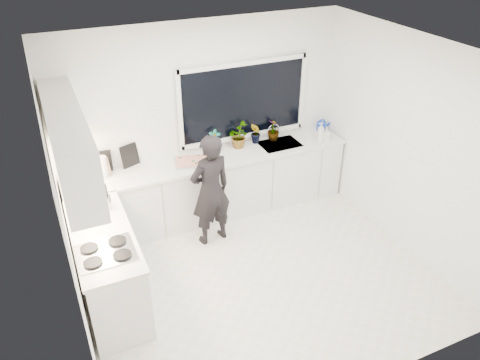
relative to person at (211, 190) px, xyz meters
name	(u,v)px	position (x,y,z in m)	size (l,w,h in m)	color
floor	(257,276)	(0.24, -0.90, -0.78)	(4.00, 3.50, 0.02)	beige
wall_back	(203,120)	(0.24, 0.86, 0.58)	(4.00, 0.02, 2.70)	white
wall_left	(64,226)	(-1.77, -0.90, 0.58)	(0.02, 3.50, 2.70)	white
wall_right	(407,146)	(2.25, -0.90, 0.58)	(0.02, 3.50, 2.70)	white
ceiling	(263,54)	(0.24, -0.90, 1.94)	(4.00, 3.50, 0.02)	white
window	(244,101)	(0.84, 0.83, 0.78)	(1.80, 0.02, 1.00)	black
base_cabinets_back	(213,188)	(0.24, 0.55, -0.33)	(3.92, 0.58, 0.88)	white
base_cabinets_left	(108,268)	(-1.43, -0.55, -0.33)	(0.58, 1.60, 0.88)	white
countertop_back	(212,159)	(0.24, 0.54, 0.13)	(3.94, 0.62, 0.04)	silver
countertop_left	(102,235)	(-1.43, -0.55, 0.13)	(0.62, 1.60, 0.04)	silver
upper_cabinets	(69,142)	(-1.55, -0.20, 1.08)	(0.34, 2.10, 0.70)	white
sink	(280,147)	(1.29, 0.55, 0.10)	(0.58, 0.42, 0.14)	silver
faucet	(273,131)	(1.29, 0.75, 0.26)	(0.03, 0.03, 0.22)	silver
stovetop	(106,252)	(-1.45, -0.90, 0.17)	(0.56, 0.48, 0.03)	black
person	(211,190)	(0.00, 0.00, 0.00)	(0.56, 0.37, 1.54)	black
pizza_tray	(193,162)	(-0.05, 0.52, 0.17)	(0.48, 0.35, 0.03)	silver
pizza	(193,161)	(-0.05, 0.52, 0.18)	(0.43, 0.31, 0.01)	red
watering_can	(321,126)	(2.09, 0.71, 0.22)	(0.14, 0.14, 0.13)	#1337B3
paper_towel_roll	(103,167)	(-1.19, 0.65, 0.28)	(0.11, 0.11, 0.26)	silver
knife_block	(104,167)	(-1.18, 0.69, 0.26)	(0.13, 0.10, 0.22)	brown
utensil_crock	(106,202)	(-1.30, -0.10, 0.23)	(0.13, 0.13, 0.16)	silver
picture_frame_large	(103,161)	(-1.16, 0.79, 0.29)	(0.22, 0.02, 0.28)	black
picture_frame_small	(130,155)	(-0.82, 0.79, 0.30)	(0.25, 0.02, 0.30)	black
herb_plants	(244,135)	(0.80, 0.71, 0.31)	(1.11, 0.35, 0.34)	#26662D
soap_bottles	(323,132)	(1.90, 0.40, 0.28)	(0.22, 0.12, 0.28)	#D8BF66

